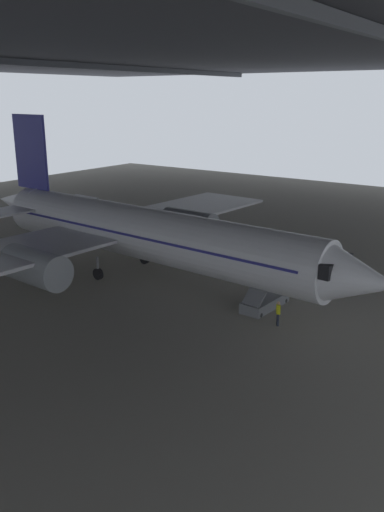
{
  "coord_description": "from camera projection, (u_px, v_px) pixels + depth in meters",
  "views": [
    {
      "loc": [
        -29.57,
        -21.54,
        13.63
      ],
      "look_at": [
        0.05,
        -0.32,
        2.65
      ],
      "focal_mm": 37.4,
      "sensor_mm": 36.0,
      "label": 1
    }
  ],
  "objects": [
    {
      "name": "boarding_stairs",
      "position": [
        265.0,
        297.0,
        35.63
      ],
      "size": [
        4.4,
        1.72,
        4.79
      ],
      "color": "slate",
      "rests_on": "ground_plane"
    },
    {
      "name": "hangar_structure",
      "position": [
        44.0,
        35.0,
        41.34
      ],
      "size": [
        121.0,
        99.0,
        18.77
      ],
      "color": "#4C4F54",
      "rests_on": "ground_plane"
    },
    {
      "name": "crew_worker_by_stairs",
      "position": [
        278.0,
        312.0,
        32.73
      ],
      "size": [
        0.47,
        0.39,
        1.59
      ],
      "color": "#232838",
      "rests_on": "ground_plane"
    },
    {
      "name": "ground_plane",
      "position": [
        188.0,
        290.0,
        38.96
      ],
      "size": [
        110.0,
        110.0,
        0.0
      ],
      "primitive_type": "plane",
      "color": "gray"
    },
    {
      "name": "airplane_main",
      "position": [
        141.0,
        233.0,
        40.78
      ],
      "size": [
        37.57,
        38.93,
        12.08
      ],
      "color": "white",
      "rests_on": "ground_plane"
    }
  ]
}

